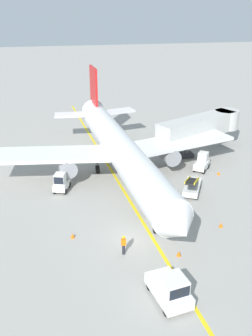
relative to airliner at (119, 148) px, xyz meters
The scene contains 14 objects.
ground_plane 12.96m from the airliner, 94.41° to the right, with size 300.00×300.00×0.00m, color #9E9B93.
taxi_line_yellow 8.21m from the airliner, 89.69° to the right, with size 0.30×80.00×0.01m, color yellow.
airliner is the anchor object (origin of this frame).
jet_bridge 13.30m from the airliner, 23.82° to the left, with size 12.69×7.90×4.85m.
pushback_tug 20.14m from the airliner, 91.13° to the right, with size 2.49×3.87×2.20m.
baggage_tug_near_wing 10.10m from the airliner, ahead, with size 2.51×2.69×2.10m.
baggage_tug_by_cargo_door 7.46m from the airliner, 159.78° to the right, with size 1.99×2.69×2.10m.
belt_loader_forward_hold 9.02m from the airliner, 40.58° to the right, with size 3.42×5.01×2.59m.
baggage_cart_loaded 9.25m from the airliner, 77.08° to the right, with size 2.91×3.51×0.94m.
ground_crew_marshaller 14.79m from the airliner, 99.40° to the right, with size 0.36×0.24×1.70m.
safety_cone_nose_left 15.91m from the airliner, 83.43° to the right, with size 0.36×0.36×0.44m, color orange.
safety_cone_nose_right 14.38m from the airliner, 61.18° to the right, with size 0.36×0.36×0.44m, color orange.
safety_cone_wingtip_left 11.78m from the airliner, 10.07° to the right, with size 0.36×0.36×0.44m, color orange.
safety_cone_tail_area 13.27m from the airliner, 118.42° to the right, with size 0.36×0.36×0.44m, color orange.
Camera 1 is at (-6.21, -26.15, 18.26)m, focal length 40.83 mm.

